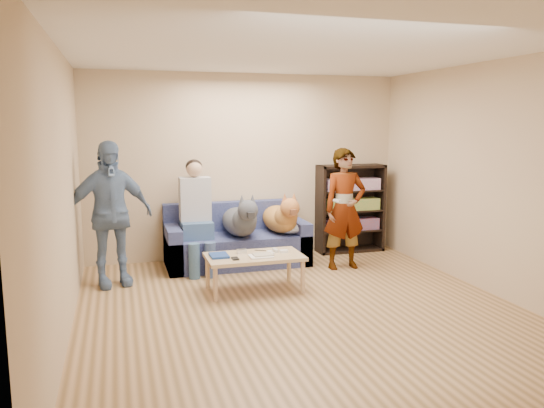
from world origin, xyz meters
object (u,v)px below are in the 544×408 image
object	(u,v)px
person_standing_right	(345,209)
person_standing_left	(109,214)
dog_gray	(241,220)
notebook_blue	(219,255)
dog_tan	(281,217)
bookshelf	(350,206)
person_seated	(196,211)
camera_silver	(242,251)
sofa	(236,243)
coffee_table	(254,259)

from	to	relation	value
person_standing_right	person_standing_left	size ratio (longest dim) A/B	0.93
dog_gray	notebook_blue	bearing A→B (deg)	-116.57
person_standing_right	dog_gray	distance (m)	1.38
person_standing_right	notebook_blue	xyz separation A→B (m)	(-1.79, -0.56, -0.36)
dog_tan	bookshelf	xyz separation A→B (m)	(1.20, 0.38, 0.04)
person_standing_left	dog_tan	distance (m)	2.28
person_seated	dog_gray	xyz separation A→B (m)	(0.57, -0.09, -0.13)
camera_silver	dog_gray	size ratio (longest dim) A/B	0.09
notebook_blue	person_standing_left	bearing A→B (deg)	151.81
person_standing_left	camera_silver	world-z (taller)	person_standing_left
sofa	person_seated	world-z (taller)	person_seated
person_standing_left	bookshelf	xyz separation A→B (m)	(3.43, 0.77, -0.18)
person_seated	dog_gray	bearing A→B (deg)	-9.18
notebook_blue	dog_gray	distance (m)	1.08
person_standing_right	person_standing_left	world-z (taller)	person_standing_left
person_standing_left	bookshelf	distance (m)	3.52
dog_gray	coffee_table	distance (m)	1.04
notebook_blue	dog_tan	distance (m)	1.49
sofa	dog_tan	size ratio (longest dim) A/B	1.63
dog_tan	person_seated	bearing A→B (deg)	178.83
person_seated	person_standing_left	bearing A→B (deg)	-159.03
bookshelf	person_seated	bearing A→B (deg)	-171.29
coffee_table	bookshelf	bearing A→B (deg)	38.07
person_standing_right	sofa	xyz separation A→B (m)	(-1.33, 0.61, -0.52)
camera_silver	bookshelf	distance (m)	2.40
person_seated	dog_tan	size ratio (longest dim) A/B	1.26
person_standing_left	coffee_table	world-z (taller)	person_standing_left
person_standing_right	person_standing_left	distance (m)	2.96
bookshelf	dog_gray	bearing A→B (deg)	-165.73
sofa	dog_gray	size ratio (longest dim) A/B	1.51
sofa	bookshelf	world-z (taller)	bookshelf
dog_gray	dog_tan	xyz separation A→B (m)	(0.58, 0.07, -0.01)
person_standing_right	notebook_blue	distance (m)	1.91
dog_gray	person_seated	bearing A→B (deg)	170.82
coffee_table	notebook_blue	bearing A→B (deg)	172.87
person_seated	dog_gray	size ratio (longest dim) A/B	1.17
person_standing_left	notebook_blue	world-z (taller)	person_standing_left
person_standing_left	notebook_blue	distance (m)	1.40
notebook_blue	person_seated	bearing A→B (deg)	95.26
notebook_blue	sofa	distance (m)	1.27
camera_silver	sofa	distance (m)	1.13
coffee_table	bookshelf	distance (m)	2.38
person_standing_left	dog_tan	bearing A→B (deg)	-4.44
person_standing_left	notebook_blue	size ratio (longest dim) A/B	6.61
notebook_blue	dog_tan	xyz separation A→B (m)	(1.06, 1.02, 0.21)
person_standing_left	dog_gray	bearing A→B (deg)	-3.32
bookshelf	sofa	bearing A→B (deg)	-172.60
person_standing_left	camera_silver	xyz separation A→B (m)	(1.46, -0.56, -0.41)
notebook_blue	camera_silver	bearing A→B (deg)	14.04
person_standing_left	dog_tan	size ratio (longest dim) A/B	1.47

